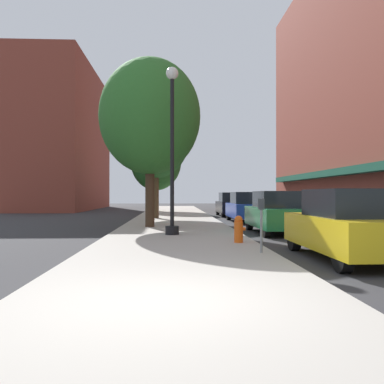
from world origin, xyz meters
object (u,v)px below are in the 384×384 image
(fire_hydrant, at_px, (239,229))
(parking_meter_near, at_px, (261,219))
(lamppost, at_px, (172,147))
(tree_mid, at_px, (150,117))
(tree_near, at_px, (156,139))
(car_green, at_px, (277,213))
(car_blue, at_px, (247,207))
(car_black, at_px, (231,205))
(car_yellow, at_px, (348,225))
(tree_far, at_px, (156,161))

(fire_hydrant, xyz_separation_m, parking_meter_near, (0.21, -2.11, 0.43))
(lamppost, xyz_separation_m, tree_mid, (-0.97, 3.48, 1.72))
(tree_near, distance_m, car_green, 10.81)
(tree_mid, bearing_deg, fire_hydrant, -63.80)
(car_green, distance_m, car_blue, 6.64)
(car_green, distance_m, car_black, 12.58)
(fire_hydrant, relative_size, tree_near, 0.11)
(lamppost, xyz_separation_m, tree_near, (-1.02, 10.15, 1.62))
(car_yellow, bearing_deg, tree_far, 103.49)
(tree_near, height_order, car_green, tree_near)
(parking_meter_near, bearing_deg, tree_mid, 111.30)
(tree_far, height_order, car_black, tree_far)
(parking_meter_near, xyz_separation_m, tree_near, (-3.18, 14.73, 3.88))
(fire_hydrant, distance_m, parking_meter_near, 2.16)
(lamppost, relative_size, tree_mid, 0.80)
(fire_hydrant, distance_m, car_green, 4.56)
(fire_hydrant, height_order, car_black, car_black)
(tree_near, relative_size, car_black, 1.64)
(car_blue, relative_size, car_black, 1.00)
(car_blue, bearing_deg, lamppost, -115.23)
(car_green, bearing_deg, tree_near, 119.85)
(parking_meter_near, height_order, tree_mid, tree_mid)
(lamppost, height_order, car_green, lamppost)
(fire_hydrant, relative_size, tree_mid, 0.11)
(fire_hydrant, distance_m, tree_mid, 7.97)
(parking_meter_near, bearing_deg, lamppost, 115.34)
(lamppost, distance_m, car_blue, 9.45)
(car_black, bearing_deg, fire_hydrant, -98.81)
(lamppost, height_order, car_yellow, lamppost)
(car_yellow, height_order, car_green, same)
(tree_near, bearing_deg, tree_far, 92.20)
(fire_hydrant, bearing_deg, tree_near, 103.24)
(fire_hydrant, height_order, tree_far, tree_far)
(car_yellow, bearing_deg, parking_meter_near, 169.14)
(lamppost, distance_m, car_yellow, 6.91)
(tree_near, height_order, car_yellow, tree_near)
(car_yellow, height_order, car_black, same)
(fire_hydrant, bearing_deg, lamppost, 128.32)
(tree_mid, relative_size, car_yellow, 1.71)
(car_yellow, relative_size, car_black, 1.00)
(parking_meter_near, xyz_separation_m, car_blue, (1.95, 12.75, -0.14))
(car_black, bearing_deg, car_blue, -91.37)
(tree_near, bearing_deg, car_green, -59.24)
(parking_meter_near, distance_m, car_yellow, 2.00)
(tree_near, bearing_deg, car_black, 37.61)
(lamppost, xyz_separation_m, car_yellow, (4.12, -5.00, -2.39))
(car_green, height_order, car_black, same)
(tree_near, height_order, tree_far, tree_near)
(fire_hydrant, xyz_separation_m, tree_near, (-2.97, 12.63, 4.31))
(fire_hydrant, distance_m, car_blue, 10.86)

